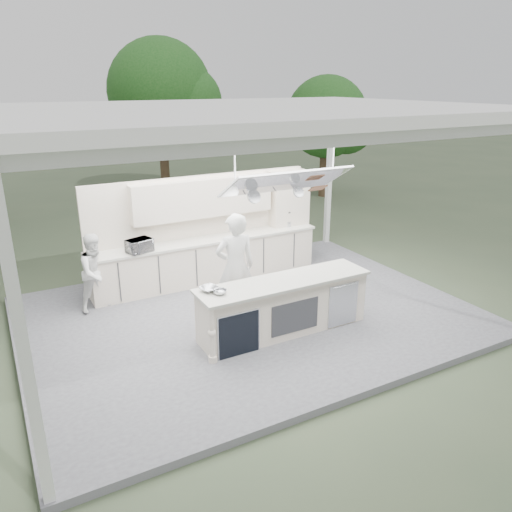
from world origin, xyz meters
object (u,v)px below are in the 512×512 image
demo_island (283,306)px  head_chef (235,267)px  back_counter (208,259)px  sous_chef (97,272)px

demo_island → head_chef: size_ratio=1.57×
back_counter → sous_chef: bearing=-171.7°
demo_island → back_counter: bearing=93.6°
head_chef → sous_chef: head_chef is taller
demo_island → head_chef: (-0.48, 0.87, 0.51)m
back_counter → sous_chef: 2.45m
demo_island → back_counter: 2.82m
demo_island → sous_chef: sous_chef is taller
sous_chef → head_chef: bearing=-58.7°
back_counter → head_chef: bearing=-98.7°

